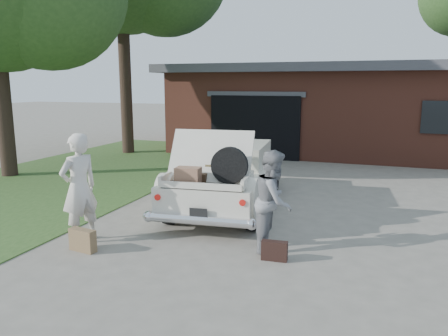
% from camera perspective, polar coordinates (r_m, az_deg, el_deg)
% --- Properties ---
extents(ground, '(90.00, 90.00, 0.00)m').
position_cam_1_polar(ground, '(7.68, -1.53, -8.89)').
color(ground, gray).
rests_on(ground, ground).
extents(grass_strip, '(6.00, 16.00, 0.02)m').
position_cam_1_polar(grass_strip, '(12.94, -19.75, -1.27)').
color(grass_strip, '#2D4C1E').
rests_on(grass_strip, ground).
extents(house, '(12.80, 7.80, 3.30)m').
position_cam_1_polar(house, '(18.30, 14.64, 7.69)').
color(house, brown).
rests_on(house, ground).
extents(sedan, '(2.27, 4.79, 1.77)m').
position_cam_1_polar(sedan, '(9.40, 0.62, -0.87)').
color(sedan, beige).
rests_on(sedan, ground).
extents(woman_left, '(0.64, 0.77, 1.83)m').
position_cam_1_polar(woman_left, '(7.60, -18.40, -2.49)').
color(woman_left, silver).
rests_on(woman_left, ground).
extents(woman_right, '(0.64, 0.80, 1.61)m').
position_cam_1_polar(woman_right, '(6.90, 6.51, -4.28)').
color(woman_right, gray).
rests_on(woman_right, ground).
extents(suitcase_left, '(0.48, 0.22, 0.36)m').
position_cam_1_polar(suitcase_left, '(7.33, -17.98, -8.95)').
color(suitcase_left, olive).
rests_on(suitcase_left, ground).
extents(suitcase_right, '(0.40, 0.15, 0.30)m').
position_cam_1_polar(suitcase_right, '(6.68, 6.61, -10.69)').
color(suitcase_right, black).
rests_on(suitcase_right, ground).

